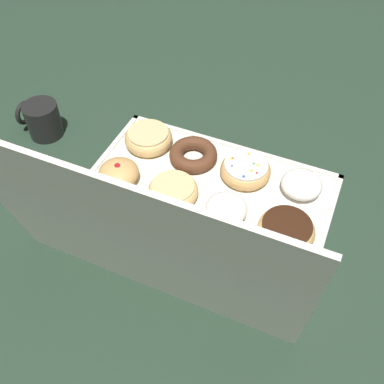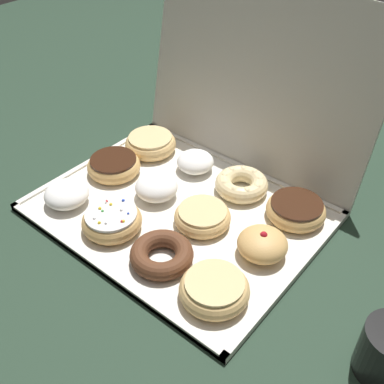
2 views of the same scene
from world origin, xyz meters
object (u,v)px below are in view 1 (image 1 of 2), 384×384
Objects in this scene: jelly_filled_donut_7 at (119,173)px; chocolate_frosted_donut_11 at (90,215)px; glazed_ring_donut_3 at (148,138)px; powdered_filled_donut_0 at (302,184)px; chocolate_cake_ring_donut_2 at (193,155)px; cruller_donut_10 at (145,235)px; glazed_ring_donut_8 at (268,275)px; coffee_mug at (42,119)px; glazed_ring_donut_6 at (173,191)px; powdered_filled_donut_9 at (202,255)px; sprinkle_donut_1 at (245,170)px; powdered_filled_donut_5 at (226,209)px; donut_box at (199,206)px; chocolate_frosted_donut_4 at (286,230)px.

jelly_filled_donut_7 is 0.78× the size of chocolate_frosted_donut_11.
powdered_filled_donut_0 is at bearing 179.80° from glazed_ring_donut_3.
cruller_donut_10 is (-0.00, 0.26, 0.00)m from chocolate_cake_ring_donut_2.
glazed_ring_donut_8 reaches higher than cruller_donut_10.
coffee_mug is at bearing 12.29° from glazed_ring_donut_3.
glazed_ring_donut_3 reaches higher than glazed_ring_donut_6.
glazed_ring_donut_6 is 0.18m from chocolate_frosted_donut_11.
chocolate_cake_ring_donut_2 is at bearing 177.65° from glazed_ring_donut_3.
chocolate_cake_ring_donut_2 is at bearing 0.80° from powdered_filled_donut_0.
glazed_ring_donut_6 is 1.34× the size of powdered_filled_donut_9.
sprinkle_donut_1 is 0.13m from powdered_filled_donut_5.
powdered_filled_donut_5 reaches higher than donut_box.
coffee_mug is (0.39, -0.20, 0.02)m from cruller_donut_10.
sprinkle_donut_1 is 0.18m from chocolate_frosted_donut_4.
coffee_mug reaches higher than powdered_filled_donut_9.
glazed_ring_donut_3 is at bearing -1.58° from sprinkle_donut_1.
powdered_filled_donut_9 is (0.13, 0.12, 0.00)m from chocolate_frosted_donut_4.
powdered_filled_donut_9 is at bearing 43.10° from chocolate_frosted_donut_4.
powdered_filled_donut_0 reaches higher than glazed_ring_donut_8.
glazed_ring_donut_8 is (-0.00, 0.25, -0.00)m from powdered_filled_donut_0.
glazed_ring_donut_3 is at bearing -90.83° from chocolate_frosted_donut_11.
powdered_filled_donut_0 is 0.99× the size of jelly_filled_donut_7.
glazed_ring_donut_6 is at bearing 133.99° from glazed_ring_donut_3.
powdered_filled_donut_0 reaches higher than chocolate_frosted_donut_11.
coffee_mug is at bearing 5.01° from powdered_filled_donut_0.
powdered_filled_donut_5 is 0.12m from powdered_filled_donut_9.
sprinkle_donut_1 is at bearing -90.29° from powdered_filled_donut_9.
chocolate_frosted_donut_4 is at bearing 160.72° from glazed_ring_donut_3.
cruller_donut_10 is at bearing 2.33° from glazed_ring_donut_8.
powdered_filled_donut_0 is 0.29m from glazed_ring_donut_6.
chocolate_cake_ring_donut_2 is at bearing -87.56° from glazed_ring_donut_6.
coffee_mug reaches higher than powdered_filled_donut_0.
powdered_filled_donut_9 is 0.55m from coffee_mug.
cruller_donut_10 is 0.13m from chocolate_frosted_donut_11.
donut_box is 0.23m from glazed_ring_donut_8.
cruller_donut_10 is at bearing 152.76° from coffee_mug.
jelly_filled_donut_7 is (0.01, 0.13, 0.00)m from glazed_ring_donut_3.
glazed_ring_donut_6 is at bearing -178.80° from jelly_filled_donut_7.
chocolate_cake_ring_donut_2 is 0.97× the size of chocolate_frosted_donut_11.
powdered_filled_donut_0 is 0.46m from chocolate_frosted_donut_11.
glazed_ring_donut_8 is at bearing 137.67° from powdered_filled_donut_5.
chocolate_frosted_donut_4 is at bearing 179.36° from glazed_ring_donut_6.
glazed_ring_donut_3 is at bearing -0.20° from powdered_filled_donut_0.
powdered_filled_donut_5 is at bearing -153.83° from chocolate_frosted_donut_11.
powdered_filled_donut_9 is (-0.25, 0.26, 0.00)m from glazed_ring_donut_3.
powdered_filled_donut_5 reaches higher than sprinkle_donut_1.
powdered_filled_donut_5 is 0.97× the size of jelly_filled_donut_7.
chocolate_frosted_donut_4 is 1.33× the size of powdered_filled_donut_5.
chocolate_frosted_donut_11 is (0.13, 0.00, -0.00)m from cruller_donut_10.
chocolate_frosted_donut_11 is (0.19, 0.13, 0.02)m from donut_box.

